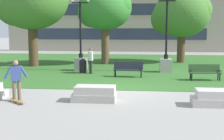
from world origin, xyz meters
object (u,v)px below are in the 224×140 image
park_bench_near_left (205,71)px  lamp_post_center (81,56)px  person_skateboarder (16,78)px  skateboard (18,101)px  concrete_block_right (216,98)px  person_bystander_near_lawn (91,59)px  park_bench_near_right (128,68)px  trash_bin (83,66)px  concrete_block_left (95,94)px  lamp_post_right (166,57)px

park_bench_near_left → lamp_post_center: size_ratio=0.35×
person_skateboarder → park_bench_near_left: 10.60m
person_skateboarder → lamp_post_center: size_ratio=0.33×
skateboard → concrete_block_right: bearing=2.7°
person_skateboarder → lamp_post_center: bearing=84.7°
lamp_post_center → person_bystander_near_lawn: size_ratio=3.03×
park_bench_near_right → person_bystander_near_lawn: size_ratio=1.06×
park_bench_near_right → person_bystander_near_lawn: person_bystander_near_lawn is taller
concrete_block_right → park_bench_near_left: park_bench_near_left is taller
trash_bin → person_bystander_near_lawn: (0.57, -0.27, 0.48)m
park_bench_near_right → concrete_block_left: bearing=-99.5°
park_bench_near_right → lamp_post_right: lamp_post_right is taller
person_skateboarder → person_bystander_near_lawn: person_bystander_near_lawn is taller
lamp_post_center → person_bystander_near_lawn: lamp_post_center is taller
concrete_block_left → lamp_post_right: bearing=68.0°
lamp_post_right → person_bystander_near_lawn: size_ratio=3.08×
person_skateboarder → park_bench_near_left: bearing=34.2°
lamp_post_center → person_bystander_near_lawn: 1.63m
lamp_post_right → trash_bin: size_ratio=5.48×
park_bench_near_left → person_bystander_near_lawn: 7.25m
person_skateboarder → skateboard: person_skateboarder is taller
concrete_block_right → skateboard: size_ratio=1.98×
person_skateboarder → concrete_block_right: bearing=0.0°
park_bench_near_right → concrete_block_right: bearing=-60.7°
park_bench_near_left → person_skateboarder: bearing=-145.8°
park_bench_near_right → lamp_post_right: bearing=43.1°
park_bench_near_left → park_bench_near_right: size_ratio=1.01×
park_bench_near_left → trash_bin: 7.86m
person_skateboarder → lamp_post_right: lamp_post_right is taller
park_bench_near_left → lamp_post_right: size_ratio=0.35×
concrete_block_left → skateboard: size_ratio=1.94×
trash_bin → concrete_block_left: bearing=-75.5°
concrete_block_right → park_bench_near_right: bearing=119.3°
person_skateboarder → skateboard: bearing=-63.8°
concrete_block_left → lamp_post_right: size_ratio=0.34×
park_bench_near_left → concrete_block_right: bearing=-96.4°
skateboard → lamp_post_center: 9.64m
person_bystander_near_lawn → park_bench_near_right: bearing=-23.8°
lamp_post_right → park_bench_near_left: bearing=-56.9°
concrete_block_right → trash_bin: 10.65m
person_skateboarder → lamp_post_right: bearing=53.2°
park_bench_near_left → person_bystander_near_lawn: bearing=164.7°
concrete_block_right → park_bench_near_left: bearing=83.6°
trash_bin → lamp_post_right: bearing=9.2°
park_bench_near_right → park_bench_near_left: bearing=-10.1°
skateboard → trash_bin: size_ratio=0.96×
park_bench_near_right → lamp_post_right: (2.44, 2.28, 0.54)m
park_bench_near_left → concrete_block_left: bearing=-134.4°
lamp_post_right → concrete_block_left: bearing=-112.0°
concrete_block_right → park_bench_near_right: (-3.78, 6.74, 0.23)m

